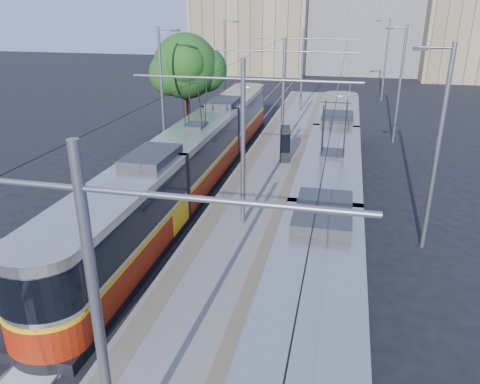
# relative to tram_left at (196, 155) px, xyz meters

# --- Properties ---
(ground) EXTENTS (160.00, 160.00, 0.00)m
(ground) POSITION_rel_tram_left_xyz_m (3.60, -12.74, -1.71)
(ground) COLOR black
(ground) RESTS_ON ground
(platform) EXTENTS (4.00, 50.00, 0.30)m
(platform) POSITION_rel_tram_left_xyz_m (3.60, 4.26, -1.56)
(platform) COLOR gray
(platform) RESTS_ON ground
(tactile_strip_left) EXTENTS (0.70, 50.00, 0.01)m
(tactile_strip_left) POSITION_rel_tram_left_xyz_m (2.15, 4.26, -1.40)
(tactile_strip_left) COLOR gray
(tactile_strip_left) RESTS_ON platform
(tactile_strip_right) EXTENTS (0.70, 50.00, 0.01)m
(tactile_strip_right) POSITION_rel_tram_left_xyz_m (5.05, 4.26, -1.40)
(tactile_strip_right) COLOR gray
(tactile_strip_right) RESTS_ON platform
(rails) EXTENTS (8.71, 70.00, 0.03)m
(rails) POSITION_rel_tram_left_xyz_m (3.60, 4.26, -1.69)
(rails) COLOR gray
(rails) RESTS_ON ground
(tram_left) EXTENTS (2.43, 29.23, 5.50)m
(tram_left) POSITION_rel_tram_left_xyz_m (0.00, 0.00, 0.00)
(tram_left) COLOR black
(tram_left) RESTS_ON ground
(tram_right) EXTENTS (2.43, 31.78, 5.50)m
(tram_right) POSITION_rel_tram_left_xyz_m (7.20, -3.54, 0.15)
(tram_right) COLOR black
(tram_right) RESTS_ON ground
(catenary) EXTENTS (9.20, 70.00, 7.00)m
(catenary) POSITION_rel_tram_left_xyz_m (3.60, 1.41, 2.82)
(catenary) COLOR slate
(catenary) RESTS_ON platform
(street_lamps) EXTENTS (15.18, 38.22, 8.00)m
(street_lamps) POSITION_rel_tram_left_xyz_m (3.60, 8.26, 2.47)
(street_lamps) COLOR slate
(street_lamps) RESTS_ON ground
(shelter) EXTENTS (0.74, 1.05, 2.15)m
(shelter) POSITION_rel_tram_left_xyz_m (4.19, 4.36, -0.28)
(shelter) COLOR black
(shelter) RESTS_ON platform
(tree) EXTENTS (5.11, 4.72, 7.42)m
(tree) POSITION_rel_tram_left_xyz_m (-3.51, 9.97, 3.31)
(tree) COLOR #382314
(tree) RESTS_ON ground
(building_left) EXTENTS (16.32, 12.24, 12.40)m
(building_left) POSITION_rel_tram_left_xyz_m (-6.40, 47.26, 4.50)
(building_left) COLOR tan
(building_left) RESTS_ON ground
(building_centre) EXTENTS (18.36, 14.28, 14.19)m
(building_centre) POSITION_rel_tram_left_xyz_m (9.60, 51.26, 5.40)
(building_centre) COLOR gray
(building_centre) RESTS_ON ground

